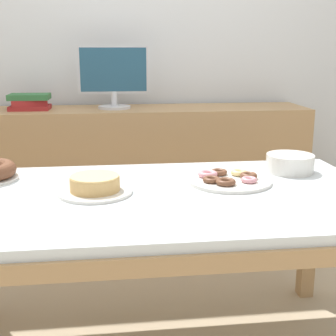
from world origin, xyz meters
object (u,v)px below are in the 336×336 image
at_px(computer_monitor, 114,77).
at_px(book_stack, 30,102).
at_px(plate_stack, 290,163).
at_px(pastry_platter, 228,179).
at_px(cake_chocolate_round, 95,186).

height_order(computer_monitor, book_stack, computer_monitor).
bearing_deg(plate_stack, computer_monitor, 127.96).
bearing_deg(pastry_platter, plate_stack, 22.62).
bearing_deg(plate_stack, book_stack, 142.42).
distance_m(computer_monitor, cake_chocolate_round, 1.24).
height_order(computer_monitor, pastry_platter, computer_monitor).
relative_size(book_stack, cake_chocolate_round, 0.85).
height_order(book_stack, pastry_platter, book_stack).
distance_m(cake_chocolate_round, plate_stack, 0.88).
xyz_separation_m(cake_chocolate_round, pastry_platter, (0.54, 0.09, -0.02)).
xyz_separation_m(pastry_platter, plate_stack, (0.31, 0.13, 0.03)).
bearing_deg(computer_monitor, book_stack, 179.84).
xyz_separation_m(book_stack, pastry_platter, (0.96, -1.11, -0.21)).
distance_m(book_stack, plate_stack, 1.61).
bearing_deg(book_stack, computer_monitor, -0.16).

